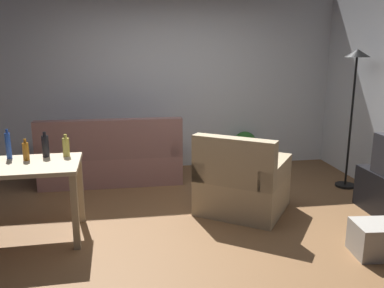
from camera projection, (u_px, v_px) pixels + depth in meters
The scene contains 12 objects.
ground_plane at pixel (190, 224), 4.28m from camera, with size 5.20×4.40×0.02m, color brown.
wall_rear at pixel (168, 80), 6.07m from camera, with size 5.20×0.10×2.70m, color silver.
couch at pixel (112, 159), 5.60m from camera, with size 1.90×0.84×0.92m.
torchiere_lamp at pixel (355, 81), 5.09m from camera, with size 0.32×0.32×1.81m.
desk at pixel (15, 175), 3.79m from camera, with size 1.22×0.74×0.76m.
potted_plant at pixel (245, 147), 6.20m from camera, with size 0.36×0.36×0.57m.
armchair at pixel (241, 185), 4.52m from camera, with size 1.22×1.20×0.92m.
storage_box at pixel (380, 239), 3.61m from camera, with size 0.48×0.34×0.30m, color #A8A399.
bottle_blue at pixel (8, 146), 3.92m from camera, with size 0.05×0.05×0.30m.
bottle_amber at pixel (26, 151), 3.87m from camera, with size 0.06×0.06×0.21m.
bottle_dark at pixel (45, 146), 3.99m from camera, with size 0.07×0.07×0.26m.
bottle_squat at pixel (66, 147), 4.02m from camera, with size 0.07×0.07×0.23m.
Camera 1 is at (-0.60, -3.91, 1.83)m, focal length 37.54 mm.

